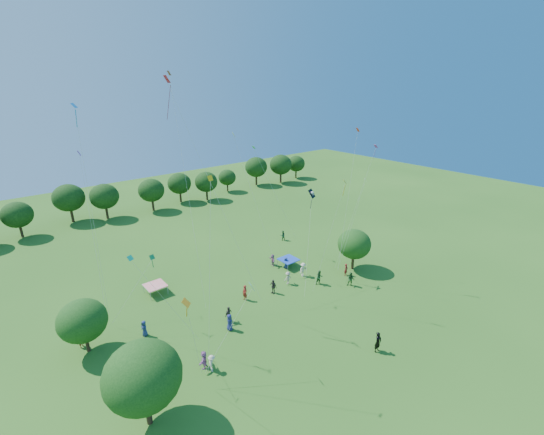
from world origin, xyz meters
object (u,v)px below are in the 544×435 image
(man_in_black, at_px, (378,342))
(near_tree_east, at_px, (354,244))
(near_tree_west, at_px, (143,376))
(tent_blue, at_px, (288,259))
(tent_red_stripe, at_px, (155,285))
(red_high_kite, at_px, (186,127))
(near_tree_north, at_px, (82,321))
(pirate_kite, at_px, (312,196))

(man_in_black, bearing_deg, near_tree_east, 44.65)
(near_tree_west, bearing_deg, tent_blue, 25.42)
(tent_red_stripe, height_order, man_in_black, man_in_black)
(red_high_kite, bearing_deg, near_tree_north, 179.07)
(tent_blue, bearing_deg, red_high_kite, -177.53)
(red_high_kite, bearing_deg, man_in_black, -62.02)
(near_tree_west, bearing_deg, red_high_kite, 46.67)
(near_tree_west, height_order, red_high_kite, red_high_kite)
(near_tree_north, height_order, pirate_kite, pirate_kite)
(man_in_black, bearing_deg, tent_red_stripe, 115.44)
(tent_red_stripe, height_order, red_high_kite, red_high_kite)
(red_high_kite, bearing_deg, tent_blue, 2.47)
(near_tree_north, distance_m, near_tree_east, 30.95)
(near_tree_west, height_order, tent_red_stripe, near_tree_west)
(tent_blue, relative_size, pirate_kite, 0.22)
(tent_red_stripe, relative_size, tent_blue, 1.00)
(tent_blue, distance_m, pirate_kite, 10.06)
(tent_red_stripe, distance_m, tent_blue, 16.68)
(near_tree_east, distance_m, tent_red_stripe, 24.49)
(man_in_black, xyz_separation_m, pirate_kite, (4.89, 13.45, 9.48))
(near_tree_east, bearing_deg, tent_red_stripe, 154.26)
(near_tree_east, height_order, pirate_kite, pirate_kite)
(near_tree_north, bearing_deg, red_high_kite, -0.93)
(pirate_kite, xyz_separation_m, red_high_kite, (-13.59, 2.92, 8.37))
(pirate_kite, height_order, red_high_kite, red_high_kite)
(tent_blue, distance_m, red_high_kite, 22.25)
(near_tree_north, relative_size, tent_blue, 2.32)
(near_tree_west, relative_size, tent_red_stripe, 2.97)
(near_tree_west, distance_m, tent_blue, 25.85)
(near_tree_east, relative_size, red_high_kite, 0.24)
(pirate_kite, bearing_deg, near_tree_west, -162.20)
(tent_red_stripe, relative_size, red_high_kite, 0.10)
(near_tree_east, distance_m, pirate_kite, 9.32)
(near_tree_north, bearing_deg, man_in_black, -39.81)
(near_tree_west, xyz_separation_m, man_in_black, (18.54, -5.93, -3.17))
(tent_blue, bearing_deg, near_tree_east, -43.44)
(near_tree_west, bearing_deg, man_in_black, -17.72)
(tent_red_stripe, xyz_separation_m, red_high_kite, (2.61, -5.47, 17.81))
(near_tree_west, relative_size, near_tree_east, 1.22)
(near_tree_east, distance_m, man_in_black, 15.68)
(tent_red_stripe, xyz_separation_m, tent_blue, (15.94, -4.89, 0.00))
(near_tree_west, bearing_deg, tent_red_stripe, 65.54)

